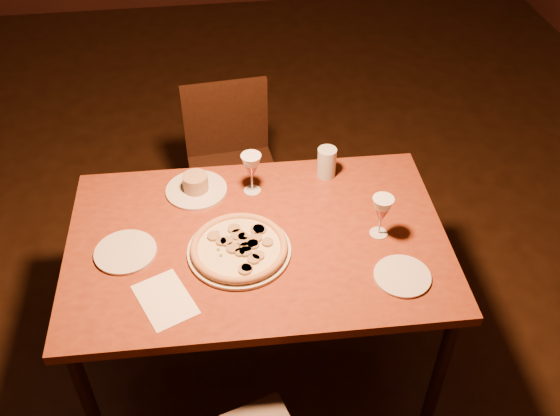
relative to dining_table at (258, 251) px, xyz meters
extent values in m
plane|color=black|center=(-0.28, 0.17, -0.66)|extent=(7.00, 7.00, 0.00)
cube|color=brown|center=(0.00, 0.00, 0.04)|extent=(1.37, 0.90, 0.04)
cylinder|color=black|center=(-0.63, -0.36, -0.32)|extent=(0.05, 0.05, 0.68)
cylinder|color=black|center=(-0.60, 0.39, -0.32)|extent=(0.05, 0.05, 0.68)
cylinder|color=black|center=(0.60, -0.39, -0.32)|extent=(0.05, 0.05, 0.68)
cylinder|color=black|center=(0.63, 0.36, -0.32)|extent=(0.05, 0.05, 0.68)
cube|color=black|center=(-0.04, 0.72, -0.23)|extent=(0.43, 0.43, 0.04)
cube|color=black|center=(-0.05, 0.91, -0.02)|extent=(0.40, 0.06, 0.38)
cylinder|color=black|center=(-0.18, 0.55, -0.45)|extent=(0.03, 0.03, 0.41)
cylinder|color=black|center=(-0.21, 0.87, -0.45)|extent=(0.03, 0.03, 0.41)
cylinder|color=black|center=(0.14, 0.58, -0.45)|extent=(0.03, 0.03, 0.41)
cylinder|color=black|center=(0.11, 0.90, -0.45)|extent=(0.03, 0.03, 0.41)
cylinder|color=silver|center=(-0.07, -0.06, 0.07)|extent=(0.36, 0.36, 0.01)
cylinder|color=beige|center=(-0.07, -0.06, 0.08)|extent=(0.33, 0.33, 0.01)
torus|color=tan|center=(-0.07, -0.06, 0.09)|extent=(0.34, 0.34, 0.03)
cylinder|color=silver|center=(-0.20, 0.29, 0.07)|extent=(0.24, 0.24, 0.01)
cylinder|color=#A6805F|center=(-0.20, 0.29, 0.11)|extent=(0.10, 0.10, 0.06)
cylinder|color=#AFBBBF|center=(0.31, 0.32, 0.13)|extent=(0.07, 0.07, 0.12)
cylinder|color=silver|center=(-0.46, -0.01, 0.07)|extent=(0.21, 0.21, 0.01)
cylinder|color=silver|center=(0.46, -0.25, 0.07)|extent=(0.19, 0.19, 0.01)
cube|color=white|center=(-0.33, -0.24, 0.06)|extent=(0.23, 0.26, 0.00)
camera|label=1|loc=(-0.14, -1.57, 1.62)|focal=40.00mm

